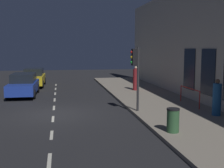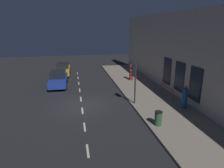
{
  "view_description": "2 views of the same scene",
  "coord_description": "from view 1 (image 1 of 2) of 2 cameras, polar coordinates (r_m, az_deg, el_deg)",
  "views": [
    {
      "loc": [
        0.37,
        -14.76,
        3.38
      ],
      "look_at": [
        3.04,
        -0.07,
        1.5
      ],
      "focal_mm": 46.28,
      "sensor_mm": 36.0,
      "label": 1
    },
    {
      "loc": [
        -0.49,
        -15.18,
        6.2
      ],
      "look_at": [
        2.84,
        1.63,
        1.23
      ],
      "focal_mm": 31.73,
      "sensor_mm": 36.0,
      "label": 2
    }
  ],
  "objects": [
    {
      "name": "traffic_light",
      "position": [
        14.65,
        4.69,
        3.65
      ],
      "size": [
        0.47,
        0.32,
        3.28
      ],
      "color": "#2D2D30",
      "rests_on": "sidewalk"
    },
    {
      "name": "sidewalk",
      "position": [
        16.23,
        11.21,
        -4.73
      ],
      "size": [
        4.5,
        32.0,
        0.15
      ],
      "color": "gray",
      "rests_on": "ground"
    },
    {
      "name": "parked_car_0",
      "position": [
        26.33,
        -15.16,
        1.26
      ],
      "size": [
        1.86,
        4.34,
        1.58
      ],
      "rotation": [
        0.0,
        0.0,
        3.13
      ],
      "color": "gold",
      "rests_on": "ground"
    },
    {
      "name": "lane_centre_line",
      "position": [
        14.17,
        -11.58,
        -6.77
      ],
      "size": [
        0.12,
        27.2,
        0.01
      ],
      "color": "beige",
      "rests_on": "ground"
    },
    {
      "name": "pedestrian_1",
      "position": [
        14.71,
        20.01,
        -2.76
      ],
      "size": [
        0.48,
        0.48,
        1.76
      ],
      "rotation": [
        0.0,
        0.0,
        2.95
      ],
      "color": "#1E5189",
      "rests_on": "sidewalk"
    },
    {
      "name": "red_railing",
      "position": [
        16.92,
        15.1,
        -1.55
      ],
      "size": [
        0.05,
        2.44,
        0.97
      ],
      "color": "red",
      "rests_on": "sidewalk"
    },
    {
      "name": "ground_plane",
      "position": [
        15.15,
        -11.51,
        -5.88
      ],
      "size": [
        60.0,
        60.0,
        0.0
      ],
      "primitive_type": "plane",
      "color": "#232326"
    },
    {
      "name": "parked_car_1",
      "position": [
        21.31,
        -17.06,
        -0.14
      ],
      "size": [
        1.93,
        4.6,
        1.58
      ],
      "rotation": [
        0.0,
        0.0,
        3.12
      ],
      "color": "#1E389E",
      "rests_on": "ground"
    },
    {
      "name": "pedestrian_0",
      "position": [
        22.17,
        4.72,
        0.95
      ],
      "size": [
        0.61,
        0.61,
        1.84
      ],
      "rotation": [
        0.0,
        0.0,
        0.62
      ],
      "color": "maroon",
      "rests_on": "sidewalk"
    },
    {
      "name": "trash_bin",
      "position": [
        11.4,
        11.95,
        -7.01
      ],
      "size": [
        0.49,
        0.49,
        0.93
      ],
      "color": "#2D5633",
      "rests_on": "sidewalk"
    },
    {
      "name": "building_facade",
      "position": [
        17.0,
        19.61,
        8.0
      ],
      "size": [
        0.65,
        32.0,
        7.51
      ],
      "color": "beige",
      "rests_on": "ground"
    }
  ]
}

